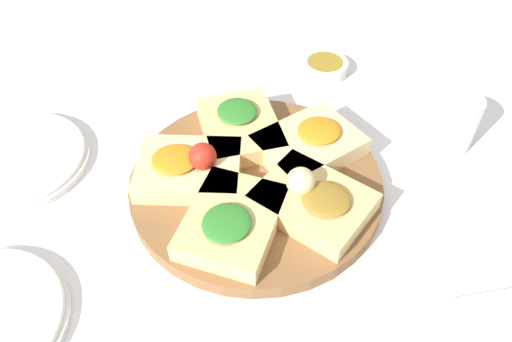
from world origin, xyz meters
TOP-DOWN VIEW (x-y plane):
  - ground_plane at (0.00, 0.00)m, footprint 3.00×3.00m
  - serving_board at (0.00, 0.00)m, footprint 0.36×0.36m
  - focaccia_slice_0 at (0.04, -0.09)m, footprint 0.16×0.18m
  - focaccia_slice_1 at (0.10, 0.01)m, footprint 0.15×0.12m
  - focaccia_slice_2 at (0.02, 0.09)m, footprint 0.14×0.16m
  - focaccia_slice_3 at (-0.09, 0.05)m, footprint 0.18×0.17m
  - focaccia_slice_4 at (-0.07, -0.06)m, footprint 0.18×0.18m
  - plate_right at (0.12, 0.35)m, footprint 0.22×0.22m
  - water_glass at (0.04, -0.32)m, footprint 0.07×0.07m
  - dipping_bowl at (0.27, -0.18)m, footprint 0.09×0.09m

SIDE VIEW (x-z plane):
  - ground_plane at x=0.00m, z-range 0.00..0.00m
  - plate_right at x=0.12m, z-range 0.00..0.02m
  - serving_board at x=0.00m, z-range 0.00..0.02m
  - dipping_bowl at x=0.27m, z-range 0.00..0.02m
  - focaccia_slice_0 at x=0.04m, z-range 0.02..0.06m
  - focaccia_slice_1 at x=0.10m, z-range 0.02..0.06m
  - focaccia_slice_3 at x=-0.09m, z-range 0.02..0.06m
  - focaccia_slice_2 at x=0.02m, z-range 0.01..0.07m
  - focaccia_slice_4 at x=-0.07m, z-range 0.01..0.07m
  - water_glass at x=0.04m, z-range 0.00..0.09m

